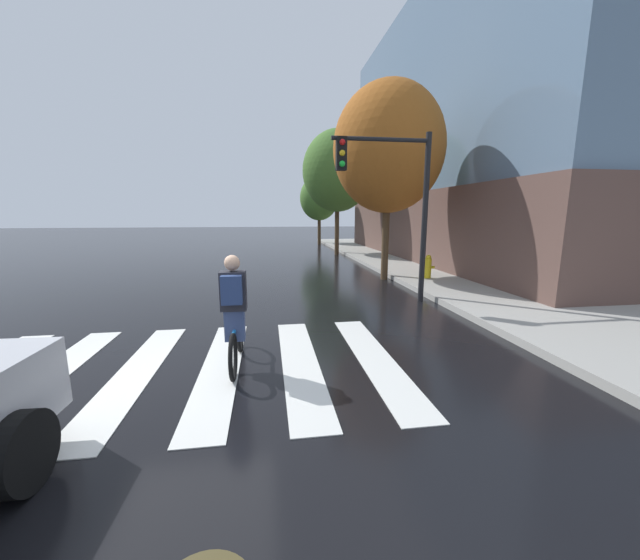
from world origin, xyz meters
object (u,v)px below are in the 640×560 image
Objects in this scene: traffic_light_near at (394,189)px; street_tree_mid at (337,171)px; street_tree_near at (388,149)px; street_tree_far at (319,198)px; fire_hydrant at (428,267)px; cyclist at (235,313)px.

street_tree_mid is (0.75, 11.00, 1.68)m from traffic_light_near.
street_tree_far is (-0.14, 14.76, -0.96)m from street_tree_near.
fire_hydrant is 0.12× the size of street_tree_mid.
street_tree_far is at bearing 78.45° from cyclist.
cyclist is 5.40m from traffic_light_near.
street_tree_mid reaches higher than street_tree_near.
traffic_light_near is 5.38× the size of fire_hydrant.
fire_hydrant is at bearing 48.45° from traffic_light_near.
cyclist is 8.27m from fire_hydrant.
traffic_light_near is 3.67m from street_tree_near.
fire_hydrant is 4.11m from street_tree_near.
street_tree_near is at bearing 55.96° from cyclist.
cyclist is 15.56m from street_tree_mid.
traffic_light_near is at bearing 43.95° from cyclist.
fire_hydrant is at bearing -84.91° from street_tree_far.
fire_hydrant is (5.77, 5.91, -0.31)m from cyclist.
street_tree_far is (4.38, 21.45, 2.57)m from cyclist.
cyclist is at bearing -101.55° from street_tree_far.
street_tree_mid reaches higher than cyclist.
street_tree_near is (0.91, 3.21, 1.51)m from traffic_light_near.
fire_hydrant is at bearing -31.96° from street_tree_near.
traffic_light_near reaches higher than fire_hydrant.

